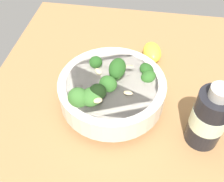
{
  "coord_description": "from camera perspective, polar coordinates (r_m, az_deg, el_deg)",
  "views": [
    {
      "loc": [
        41.46,
        0.83,
        45.97
      ],
      "look_at": [
        4.29,
        -5.2,
        4.0
      ],
      "focal_mm": 42.71,
      "sensor_mm": 36.0,
      "label": 1
    }
  ],
  "objects": [
    {
      "name": "bottle_tall",
      "position": [
        0.52,
        20.08,
        -5.4
      ],
      "size": [
        6.66,
        6.66,
        14.54
      ],
      "color": "black",
      "rests_on": "ground_plane"
    },
    {
      "name": "bowl_of_broccoli",
      "position": [
        0.56,
        -0.13,
        0.26
      ],
      "size": [
        22.3,
        22.3,
        12.25
      ],
      "color": "silver",
      "rests_on": "ground_plane"
    },
    {
      "name": "ground_plane",
      "position": [
        0.64,
        5.24,
        -1.58
      ],
      "size": [
        69.73,
        69.73,
        4.84
      ],
      "primitive_type": "cube",
      "color": "#996D42"
    },
    {
      "name": "lemon_wedge",
      "position": [
        0.7,
        8.57,
        8.2
      ],
      "size": [
        7.91,
        5.9,
        3.86
      ],
      "primitive_type": "ellipsoid",
      "rotation": [
        0.0,
        0.0,
        3.34
      ],
      "color": "yellow",
      "rests_on": "ground_plane"
    }
  ]
}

